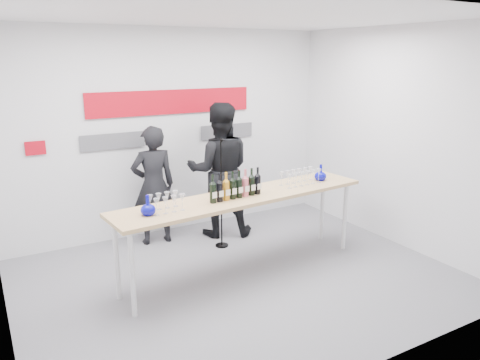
% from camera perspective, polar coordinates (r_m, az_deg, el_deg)
% --- Properties ---
extents(ground, '(5.00, 5.00, 0.00)m').
position_cam_1_polar(ground, '(5.76, -0.03, -11.88)').
color(ground, slate).
rests_on(ground, ground).
extents(back_wall, '(5.00, 0.04, 3.00)m').
position_cam_1_polar(back_wall, '(7.04, -8.21, 5.78)').
color(back_wall, silver).
rests_on(back_wall, ground).
extents(signage, '(3.38, 0.02, 0.79)m').
position_cam_1_polar(signage, '(6.95, -8.64, 8.20)').
color(signage, '#B70717').
rests_on(signage, back_wall).
extents(tasting_table, '(3.33, 0.93, 0.99)m').
position_cam_1_polar(tasting_table, '(5.61, 0.51, -2.58)').
color(tasting_table, tan).
rests_on(tasting_table, ground).
extents(wine_bottles, '(0.71, 0.13, 0.33)m').
position_cam_1_polar(wine_bottles, '(5.43, -0.50, -0.56)').
color(wine_bottles, black).
rests_on(wine_bottles, tasting_table).
extents(decanter_left, '(0.16, 0.16, 0.21)m').
position_cam_1_polar(decanter_left, '(4.97, -11.17, -3.02)').
color(decanter_left, '#080A9C').
rests_on(decanter_left, tasting_table).
extents(decanter_right, '(0.16, 0.16, 0.21)m').
position_cam_1_polar(decanter_right, '(6.32, 9.79, 0.92)').
color(decanter_right, '#080A9C').
rests_on(decanter_right, tasting_table).
extents(glasses_left, '(0.38, 0.25, 0.18)m').
position_cam_1_polar(glasses_left, '(5.07, -8.97, -2.73)').
color(glasses_left, silver).
rests_on(glasses_left, tasting_table).
extents(glasses_right, '(0.58, 0.27, 0.18)m').
position_cam_1_polar(glasses_right, '(6.11, 7.37, 0.36)').
color(glasses_right, silver).
rests_on(glasses_right, tasting_table).
extents(presenter_left, '(0.65, 0.46, 1.68)m').
position_cam_1_polar(presenter_left, '(6.65, -10.50, -0.67)').
color(presenter_left, black).
rests_on(presenter_left, ground).
extents(presenter_right, '(1.18, 1.07, 1.97)m').
position_cam_1_polar(presenter_right, '(6.82, -2.52, 1.21)').
color(presenter_right, black).
rests_on(presenter_right, ground).
extents(mic_stand, '(0.18, 0.18, 1.54)m').
position_cam_1_polar(mic_stand, '(6.50, -2.25, -4.22)').
color(mic_stand, black).
rests_on(mic_stand, ground).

